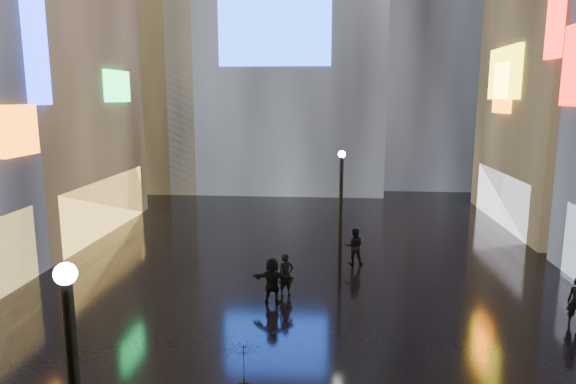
# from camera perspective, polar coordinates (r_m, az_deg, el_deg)

# --- Properties ---
(ground) EXTENTS (140.00, 140.00, 0.00)m
(ground) POSITION_cam_1_polar(r_m,az_deg,el_deg) (21.73, 1.75, -9.18)
(ground) COLOR black
(ground) RESTS_ON ground
(building_left_far) EXTENTS (10.28, 12.00, 22.00)m
(building_left_far) POSITION_cam_1_polar(r_m,az_deg,el_deg) (31.65, -29.05, 15.87)
(building_left_far) COLOR black
(building_left_far) RESTS_ON ground
(tower_flank_left) EXTENTS (10.00, 10.00, 26.00)m
(tower_flank_left) POSITION_cam_1_polar(r_m,az_deg,el_deg) (45.38, -15.40, 17.32)
(tower_flank_left) COLOR black
(tower_flank_left) RESTS_ON ground
(lamp_far) EXTENTS (0.30, 0.30, 5.20)m
(lamp_far) POSITION_cam_1_polar(r_m,az_deg,el_deg) (21.17, 5.89, -1.48)
(lamp_far) COLOR black
(lamp_far) RESTS_ON ground
(pedestrian_5) EXTENTS (1.59, 0.65, 1.67)m
(pedestrian_5) POSITION_cam_1_polar(r_m,az_deg,el_deg) (18.69, -1.75, -9.80)
(pedestrian_5) COLOR black
(pedestrian_5) RESTS_ON ground
(pedestrian_6) EXTENTS (0.70, 0.61, 1.61)m
(pedestrian_6) POSITION_cam_1_polar(r_m,az_deg,el_deg) (19.32, -0.23, -9.20)
(pedestrian_6) COLOR black
(pedestrian_6) RESTS_ON ground
(pedestrian_7) EXTENTS (0.80, 0.63, 1.63)m
(pedestrian_7) POSITION_cam_1_polar(r_m,az_deg,el_deg) (23.02, 7.39, -6.00)
(pedestrian_7) COLOR black
(pedestrian_7) RESTS_ON ground
(umbrella_2) EXTENTS (1.18, 1.17, 0.86)m
(umbrella_2) POSITION_cam_1_polar(r_m,az_deg,el_deg) (10.94, -5.06, -18.49)
(umbrella_2) COLOR black
(umbrella_2) RESTS_ON pedestrian_4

